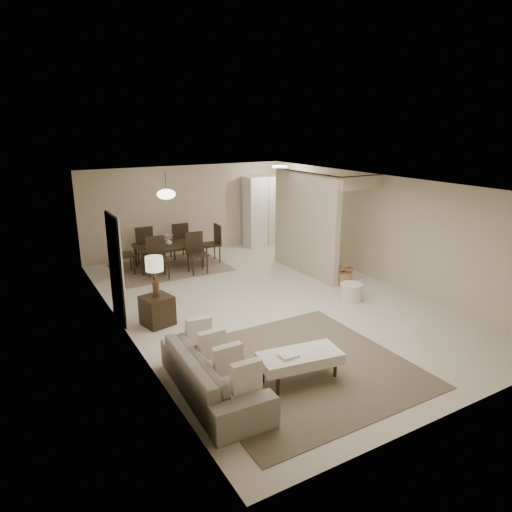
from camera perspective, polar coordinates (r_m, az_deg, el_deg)
floor at (r=9.69m, az=1.60°, el=-5.66°), size 9.00×9.00×0.00m
ceiling at (r=9.06m, az=1.72°, el=9.18°), size 9.00×9.00×0.00m
back_wall at (r=13.25m, az=-8.61°, el=5.75°), size 6.00×0.00×6.00m
left_wall at (r=8.20m, az=-16.53°, el=-1.19°), size 0.00×9.00×9.00m
right_wall at (r=11.12m, az=14.98°, el=3.40°), size 0.00×9.00×9.00m
partition at (r=11.29m, az=6.15°, el=4.04°), size 0.15×2.50×2.50m
doorway at (r=8.83m, az=-17.16°, el=-1.58°), size 0.04×0.90×2.04m
pantry_cabinet at (r=14.00m, az=0.98°, el=5.64°), size 1.20×0.55×2.10m
flush_light at (r=12.98m, az=3.01°, el=11.08°), size 0.44×0.44×0.05m
living_rug at (r=7.25m, az=5.36°, el=-13.62°), size 3.20×3.20×0.01m
sofa at (r=6.48m, az=-5.31°, el=-14.35°), size 2.21×0.93×0.64m
ottoman_bench at (r=6.77m, az=5.51°, el=-12.64°), size 1.27×0.72×0.43m
side_table at (r=8.70m, az=-12.24°, el=-6.67°), size 0.61×0.61×0.56m
table_lamp at (r=8.42m, az=-12.57°, el=-1.39°), size 0.32×0.32×0.76m
round_pouf at (r=9.87m, az=11.80°, el=-4.45°), size 0.47×0.47×0.37m
wicker_basket at (r=10.80m, az=11.00°, el=-2.82°), size 0.37×0.37×0.29m
dining_rug at (r=12.11m, az=-10.68°, el=-1.41°), size 2.80×2.10×0.01m
dining_table at (r=12.03m, az=-10.75°, el=-0.05°), size 1.77×1.05×0.61m
dining_chairs at (r=11.97m, az=-10.80°, el=0.90°), size 2.76×2.06×1.02m
vase at (r=11.93m, az=-10.84°, el=1.73°), size 0.21×0.21×0.17m
yellow_mat at (r=13.02m, az=4.02°, el=0.08°), size 0.82×0.51×0.01m
pendant_light at (r=11.69m, az=-11.16°, el=7.58°), size 0.46×0.46×0.71m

